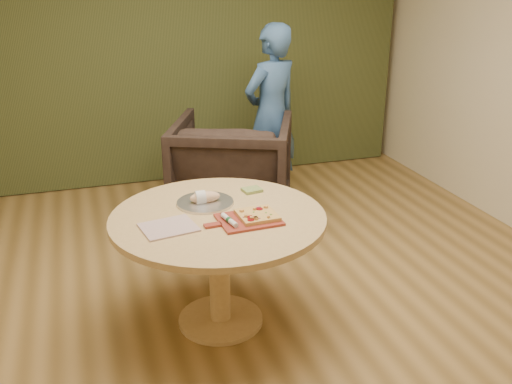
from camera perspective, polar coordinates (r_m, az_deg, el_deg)
The scene contains 12 objects.
room_shell at distance 3.20m, azimuth 1.49°, elevation 8.37°, with size 5.04×6.04×2.84m.
curtain at distance 5.98m, azimuth -7.96°, elevation 14.34°, with size 4.80×0.14×2.78m, color #333B1A.
pedestal_table at distance 3.48m, azimuth -3.77°, elevation -4.43°, with size 1.30×1.30×0.75m.
pizza_paddle at distance 3.33m, azimuth -0.89°, elevation -2.81°, with size 0.45×0.30×0.01m.
flatbread_pizza at distance 3.34m, azimuth 0.10°, elevation -2.32°, with size 0.23×0.23×0.04m.
cutlery_roll at distance 3.27m, azimuth -2.69°, elevation -2.83°, with size 0.06×0.20×0.03m.
newspaper at distance 3.28m, azimuth -8.73°, elevation -3.52°, with size 0.30×0.25×0.01m, color silver.
serving_tray at distance 3.59m, azimuth -5.10°, elevation -1.05°, with size 0.36×0.36×0.02m.
bread_roll at distance 3.57m, azimuth -5.26°, elevation -0.53°, with size 0.19×0.09×0.09m.
green_packet at distance 3.76m, azimuth -0.41°, elevation 0.20°, with size 0.12×0.10×0.02m, color #5D7133.
armchair at distance 5.04m, azimuth -2.36°, elevation 2.80°, with size 0.99×0.93×1.02m, color black.
person_standing at distance 5.38m, azimuth 1.53°, elevation 7.68°, with size 0.61×0.40×1.68m, color #365A8A.
Camera 1 is at (-1.03, -2.94, 2.13)m, focal length 40.00 mm.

